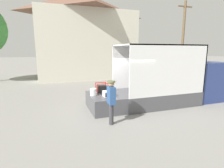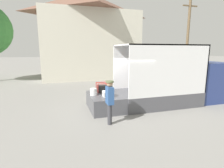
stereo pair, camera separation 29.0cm
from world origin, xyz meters
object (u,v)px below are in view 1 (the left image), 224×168
(portable_generator, at_px, (102,89))
(box_truck, at_px, (181,85))
(utility_pole, at_px, (183,38))
(worker_person, at_px, (111,98))
(orange_bucket, at_px, (93,92))
(microwave, at_px, (108,94))

(portable_generator, bearing_deg, box_truck, -6.16)
(box_truck, xyz_separation_m, utility_pole, (7.06, 8.44, 3.29))
(box_truck, height_order, utility_pole, utility_pole)
(portable_generator, bearing_deg, worker_person, -96.85)
(worker_person, xyz_separation_m, utility_pole, (11.90, 10.30, 3.16))
(box_truck, height_order, orange_bucket, box_truck)
(orange_bucket, bearing_deg, worker_person, -80.94)
(box_truck, distance_m, orange_bucket, 5.14)
(portable_generator, height_order, orange_bucket, portable_generator)
(box_truck, relative_size, utility_pole, 0.77)
(box_truck, height_order, portable_generator, box_truck)
(box_truck, bearing_deg, microwave, -174.46)
(box_truck, relative_size, orange_bucket, 18.38)
(orange_bucket, relative_size, worker_person, 0.19)
(box_truck, relative_size, portable_generator, 10.90)
(portable_generator, xyz_separation_m, orange_bucket, (-0.58, -0.49, -0.02))
(worker_person, bearing_deg, portable_generator, 83.15)
(portable_generator, height_order, utility_pole, utility_pole)
(utility_pole, bearing_deg, box_truck, -129.90)
(microwave, bearing_deg, worker_person, -102.85)
(box_truck, bearing_deg, utility_pole, 50.10)
(microwave, relative_size, utility_pole, 0.06)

